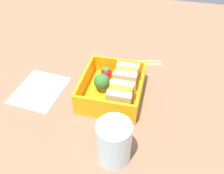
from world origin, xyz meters
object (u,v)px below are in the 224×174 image
object	(u,v)px
sandwich_center_left	(120,96)
broccoli_floret	(102,81)
chopstick_pair	(126,62)
folded_napkin	(40,90)
drinking_glass	(114,142)
strawberry_far_left	(106,73)
carrot_stick_far_left	(94,101)
sandwich_left	(126,77)

from	to	relation	value
sandwich_center_left	broccoli_floret	size ratio (longest dim) A/B	1.19
sandwich_center_left	chopstick_pair	xyz separation A→B (cm)	(-16.95, -1.91, -3.25)
chopstick_pair	folded_napkin	distance (cm)	24.45
drinking_glass	folded_napkin	size ratio (longest dim) A/B	0.68
strawberry_far_left	folded_napkin	size ratio (longest dim) A/B	0.26
broccoli_floret	chopstick_pair	size ratio (longest dim) A/B	0.23
broccoli_floret	carrot_stick_far_left	world-z (taller)	broccoli_floret
strawberry_far_left	broccoli_floret	xyz separation A→B (cm)	(4.52, 0.13, 1.11)
strawberry_far_left	chopstick_pair	world-z (taller)	strawberry_far_left
broccoli_floret	chopstick_pair	bearing A→B (deg)	166.06
strawberry_far_left	chopstick_pair	distance (cm)	9.62
drinking_glass	folded_napkin	distance (cm)	26.19
carrot_stick_far_left	drinking_glass	world-z (taller)	drinking_glass
sandwich_center_left	carrot_stick_far_left	world-z (taller)	sandwich_center_left
sandwich_left	strawberry_far_left	distance (cm)	5.58
sandwich_center_left	broccoli_floret	world-z (taller)	sandwich_center_left
strawberry_far_left	carrot_stick_far_left	xyz separation A→B (cm)	(9.38, -0.39, -0.81)
drinking_glass	folded_napkin	world-z (taller)	drinking_glass
strawberry_far_left	chopstick_pair	size ratio (longest dim) A/B	0.17
carrot_stick_far_left	folded_napkin	distance (cm)	15.01
chopstick_pair	folded_napkin	xyz separation A→B (cm)	(15.92, -18.55, -0.15)
sandwich_center_left	carrot_stick_far_left	xyz separation A→B (cm)	(1.12, -5.71, -1.70)
broccoli_floret	carrot_stick_far_left	distance (cm)	5.25
broccoli_floret	chopstick_pair	world-z (taller)	broccoli_floret
folded_napkin	strawberry_far_left	bearing A→B (deg)	115.56
strawberry_far_left	chopstick_pair	xyz separation A→B (cm)	(-8.68, 3.41, -2.36)
broccoli_floret	drinking_glass	distance (cm)	17.72
chopstick_pair	folded_napkin	bearing A→B (deg)	-49.37
sandwich_left	sandwich_center_left	bearing A→B (deg)	0.00
sandwich_left	drinking_glass	xyz separation A→B (cm)	(19.53, 1.45, 0.83)
broccoli_floret	carrot_stick_far_left	bearing A→B (deg)	-6.13
sandwich_left	carrot_stick_far_left	xyz separation A→B (cm)	(7.96, -5.71, -1.70)
folded_napkin	sandwich_center_left	bearing A→B (deg)	87.13
carrot_stick_far_left	chopstick_pair	size ratio (longest dim) A/B	0.21
sandwich_center_left	sandwich_left	bearing A→B (deg)	180.00
strawberry_far_left	broccoli_floret	size ratio (longest dim) A/B	0.74
drinking_glass	strawberry_far_left	bearing A→B (deg)	-162.09
folded_napkin	chopstick_pair	bearing A→B (deg)	130.63
carrot_stick_far_left	folded_napkin	size ratio (longest dim) A/B	0.32
sandwich_left	carrot_stick_far_left	size ratio (longest dim) A/B	1.32
sandwich_center_left	folded_napkin	distance (cm)	20.77
sandwich_left	chopstick_pair	world-z (taller)	sandwich_left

